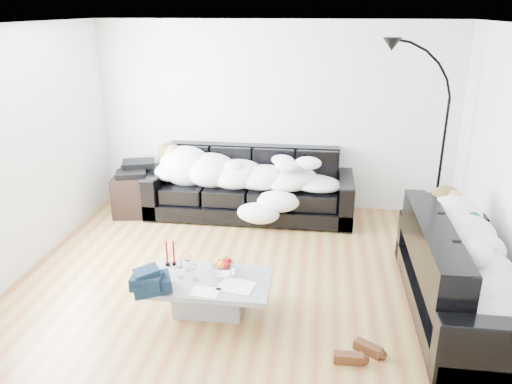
# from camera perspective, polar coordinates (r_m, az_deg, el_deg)

# --- Properties ---
(ground) EXTENTS (5.00, 5.00, 0.00)m
(ground) POSITION_cam_1_polar(r_m,az_deg,el_deg) (5.41, -0.43, -10.08)
(ground) COLOR #94572C
(ground) RESTS_ON ground
(wall_back) EXTENTS (5.00, 0.02, 2.60)m
(wall_back) POSITION_cam_1_polar(r_m,az_deg,el_deg) (7.05, 2.16, 8.56)
(wall_back) COLOR silver
(wall_back) RESTS_ON ground
(wall_left) EXTENTS (0.02, 4.50, 2.60)m
(wall_left) POSITION_cam_1_polar(r_m,az_deg,el_deg) (5.78, -25.88, 3.85)
(wall_left) COLOR silver
(wall_left) RESTS_ON ground
(ceiling) EXTENTS (5.00, 5.00, 0.00)m
(ceiling) POSITION_cam_1_polar(r_m,az_deg,el_deg) (4.66, -0.52, 18.63)
(ceiling) COLOR white
(ceiling) RESTS_ON ground
(sofa_back) EXTENTS (2.80, 0.97, 0.92)m
(sofa_back) POSITION_cam_1_polar(r_m,az_deg,el_deg) (6.87, -0.70, 0.95)
(sofa_back) COLOR black
(sofa_back) RESTS_ON ground
(sofa_right) EXTENTS (0.95, 2.23, 0.90)m
(sofa_right) POSITION_cam_1_polar(r_m,az_deg,el_deg) (5.06, 22.97, -8.33)
(sofa_right) COLOR black
(sofa_right) RESTS_ON ground
(sleeper_back) EXTENTS (2.37, 0.82, 0.47)m
(sleeper_back) POSITION_cam_1_polar(r_m,az_deg,el_deg) (6.76, -0.77, 2.40)
(sleeper_back) COLOR white
(sleeper_back) RESTS_ON sofa_back
(sleeper_right) EXTENTS (0.81, 1.91, 0.47)m
(sleeper_right) POSITION_cam_1_polar(r_m,az_deg,el_deg) (4.97, 23.29, -6.27)
(sleeper_right) COLOR white
(sleeper_right) RESTS_ON sofa_right
(teal_cushion) EXTENTS (0.42, 0.38, 0.20)m
(teal_cushion) POSITION_cam_1_polar(r_m,az_deg,el_deg) (5.54, 21.05, -2.48)
(teal_cushion) COLOR #0B4D48
(teal_cushion) RESTS_ON sofa_right
(coffee_table) EXTENTS (1.16, 0.69, 0.34)m
(coffee_table) POSITION_cam_1_polar(r_m,az_deg,el_deg) (4.87, -5.36, -11.66)
(coffee_table) COLOR #939699
(coffee_table) RESTS_ON ground
(fruit_bowl) EXTENTS (0.27, 0.27, 0.14)m
(fruit_bowl) POSITION_cam_1_polar(r_m,az_deg,el_deg) (4.86, -3.71, -8.37)
(fruit_bowl) COLOR white
(fruit_bowl) RESTS_ON coffee_table
(wine_glass_a) EXTENTS (0.09, 0.09, 0.18)m
(wine_glass_a) POSITION_cam_1_polar(r_m,az_deg,el_deg) (4.91, -7.76, -7.99)
(wine_glass_a) COLOR white
(wine_glass_a) RESTS_ON coffee_table
(wine_glass_b) EXTENTS (0.10, 0.10, 0.18)m
(wine_glass_b) POSITION_cam_1_polar(r_m,az_deg,el_deg) (4.80, -8.65, -8.73)
(wine_glass_b) COLOR white
(wine_glass_b) RESTS_ON coffee_table
(wine_glass_c) EXTENTS (0.08, 0.08, 0.18)m
(wine_glass_c) POSITION_cam_1_polar(r_m,az_deg,el_deg) (4.75, -7.10, -8.92)
(wine_glass_c) COLOR white
(wine_glass_c) RESTS_ON coffee_table
(candle_left) EXTENTS (0.05, 0.05, 0.26)m
(candle_left) POSITION_cam_1_polar(r_m,az_deg,el_deg) (5.01, -10.15, -6.94)
(candle_left) COLOR maroon
(candle_left) RESTS_ON coffee_table
(candle_right) EXTENTS (0.06, 0.06, 0.26)m
(candle_right) POSITION_cam_1_polar(r_m,az_deg,el_deg) (5.02, -9.38, -6.90)
(candle_right) COLOR maroon
(candle_right) RESTS_ON coffee_table
(newspaper_a) EXTENTS (0.36, 0.30, 0.01)m
(newspaper_a) POSITION_cam_1_polar(r_m,az_deg,el_deg) (4.65, -2.25, -10.66)
(newspaper_a) COLOR silver
(newspaper_a) RESTS_ON coffee_table
(newspaper_b) EXTENTS (0.27, 0.20, 0.01)m
(newspaper_b) POSITION_cam_1_polar(r_m,az_deg,el_deg) (4.59, -5.81, -11.27)
(newspaper_b) COLOR silver
(newspaper_b) RESTS_ON coffee_table
(navy_jacket) EXTENTS (0.44, 0.40, 0.18)m
(navy_jacket) POSITION_cam_1_polar(r_m,az_deg,el_deg) (4.61, -12.11, -9.15)
(navy_jacket) COLOR black
(navy_jacket) RESTS_ON coffee_table
(shoes) EXTENTS (0.46, 0.37, 0.09)m
(shoes) POSITION_cam_1_polar(r_m,az_deg,el_deg) (4.43, 11.55, -17.59)
(shoes) COLOR #472311
(shoes) RESTS_ON ground
(av_cabinet) EXTENTS (0.68, 0.90, 0.57)m
(av_cabinet) POSITION_cam_1_polar(r_m,az_deg,el_deg) (7.29, -13.32, 0.12)
(av_cabinet) COLOR black
(av_cabinet) RESTS_ON ground
(stereo) EXTENTS (0.52, 0.46, 0.13)m
(stereo) POSITION_cam_1_polar(r_m,az_deg,el_deg) (7.18, -13.55, 2.74)
(stereo) COLOR black
(stereo) RESTS_ON av_cabinet
(floor_lamp) EXTENTS (0.80, 0.39, 2.13)m
(floor_lamp) POSITION_cam_1_polar(r_m,az_deg,el_deg) (6.62, 20.53, 4.38)
(floor_lamp) COLOR black
(floor_lamp) RESTS_ON ground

